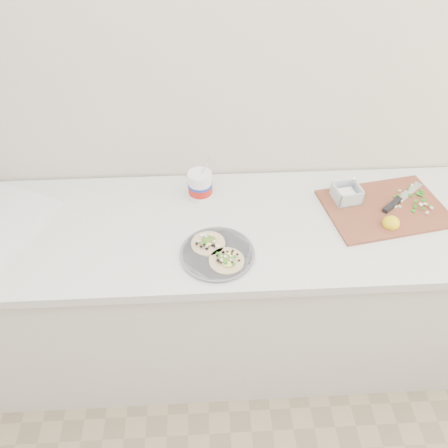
{
  "coord_description": "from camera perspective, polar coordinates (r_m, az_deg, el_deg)",
  "views": [
    {
      "loc": [
        0.02,
        0.17,
        2.07
      ],
      "look_at": [
        0.09,
        1.35,
        0.96
      ],
      "focal_mm": 35.0,
      "sensor_mm": 36.0,
      "label": 1
    }
  ],
  "objects": [
    {
      "name": "cutboard",
      "position": [
        1.88,
        19.91,
        2.43
      ],
      "size": [
        0.52,
        0.41,
        0.07
      ],
      "rotation": [
        0.0,
        0.0,
        0.17
      ],
      "color": "brown",
      "rests_on": "counter"
    },
    {
      "name": "tub",
      "position": [
        1.79,
        -3.06,
        5.29
      ],
      "size": [
        0.1,
        0.1,
        0.23
      ],
      "rotation": [
        0.0,
        0.0,
        -0.44
      ],
      "color": "white",
      "rests_on": "counter"
    },
    {
      "name": "counter",
      "position": [
        2.05,
        -2.59,
        -9.02
      ],
      "size": [
        2.44,
        0.66,
        0.9
      ],
      "color": "silver",
      "rests_on": "ground"
    },
    {
      "name": "taco_plate",
      "position": [
        1.58,
        -0.9,
        -3.66
      ],
      "size": [
        0.27,
        0.27,
        0.04
      ],
      "rotation": [
        0.0,
        0.0,
        0.35
      ],
      "color": "slate",
      "rests_on": "counter"
    }
  ]
}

